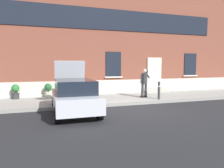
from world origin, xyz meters
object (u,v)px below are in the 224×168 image
planter_charcoal (16,91)px  planter_cream (48,90)px  hatchback_car_silver (74,96)px  planter_olive (79,89)px  person_on_phone (144,81)px  bollard_near_person (159,90)px

planter_charcoal → planter_cream: bearing=-1.2°
hatchback_car_silver → planter_olive: (0.84, 3.90, -0.19)m
hatchback_car_silver → person_on_phone: bearing=26.7°
planter_cream → planter_olive: bearing=-8.0°
bollard_near_person → planter_olive: size_ratio=1.22×
person_on_phone → planter_charcoal: 7.66m
bollard_near_person → person_on_phone: bearing=118.8°
person_on_phone → planter_olive: (-3.74, 1.60, -0.55)m
bollard_near_person → person_on_phone: person_on_phone is taller
planter_cream → planter_olive: size_ratio=1.00×
hatchback_car_silver → planter_charcoal: (-2.83, 4.20, -0.19)m
bollard_near_person → planter_charcoal: bollard_near_person is taller
person_on_phone → hatchback_car_silver: bearing=-143.3°
bollard_near_person → planter_charcoal: bearing=160.6°
bollard_near_person → planter_olive: bearing=149.6°
person_on_phone → planter_charcoal: person_on_phone is taller
planter_cream → bollard_near_person: bearing=-24.3°
person_on_phone → planter_olive: size_ratio=2.04×
hatchback_car_silver → planter_cream: 4.28m
planter_charcoal → hatchback_car_silver: bearing=-56.1°
hatchback_car_silver → planter_olive: bearing=77.8°
person_on_phone → planter_cream: bearing=171.5°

